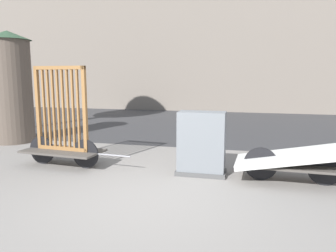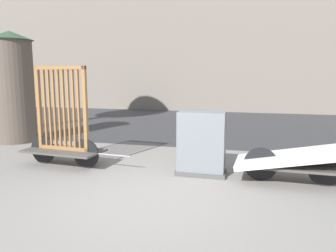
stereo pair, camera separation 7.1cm
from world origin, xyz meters
name	(u,v)px [view 1 (the left image)]	position (x,y,z in m)	size (l,w,h in m)	color
ground_plane	(146,200)	(0.00, 0.00, 0.00)	(60.00, 60.00, 0.00)	gray
road_strip	(209,124)	(0.00, 7.84, 0.00)	(56.00, 8.47, 0.01)	#38383A
building_facade	(225,10)	(0.00, 14.08, 5.29)	(48.00, 4.00, 10.58)	slate
bike_cart_with_bedframe	(62,134)	(-2.18, 1.37, 0.66)	(2.32, 0.90, 2.00)	#4C4742
bike_cart_with_mattress	(293,159)	(2.19, 1.37, 0.41)	(2.46, 1.02, 0.68)	#4C4742
utility_cabinet	(202,146)	(0.61, 1.47, 0.54)	(0.91, 0.49, 1.17)	#4C4C4C
advertising_column	(11,86)	(-4.86, 3.25, 1.52)	(1.24, 1.24, 2.99)	brown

